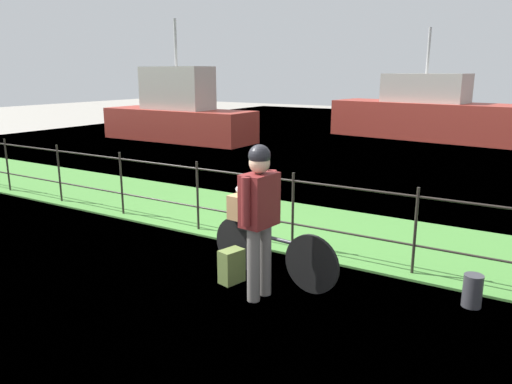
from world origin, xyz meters
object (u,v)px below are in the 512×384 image
at_px(terrier_dog, 247,190).
at_px(moored_boat_mid, 178,114).
at_px(wooden_crate, 245,208).
at_px(mooring_bollard, 472,291).
at_px(bicycle_main, 272,252).
at_px(cyclist_person, 259,209).
at_px(backpack_on_paving, 232,266).
at_px(moored_boat_near, 424,114).

distance_m(terrier_dog, moored_boat_mid, 12.43).
height_order(wooden_crate, mooring_bollard, wooden_crate).
xyz_separation_m(bicycle_main, cyclist_person, (0.12, -0.47, 0.65)).
relative_size(wooden_crate, backpack_on_paving, 0.91).
height_order(bicycle_main, terrier_dog, terrier_dog).
bearing_deg(wooden_crate, cyclist_person, -45.14).
bearing_deg(cyclist_person, backpack_on_paving, 160.75).
distance_m(bicycle_main, terrier_dog, 0.78).
xyz_separation_m(terrier_dog, backpack_on_paving, (0.00, -0.34, -0.85)).
bearing_deg(moored_boat_mid, bicycle_main, -44.73).
bearing_deg(mooring_bollard, bicycle_main, -166.24).
bearing_deg(bicycle_main, cyclist_person, -75.94).
xyz_separation_m(terrier_dog, moored_boat_mid, (-8.67, 8.91, -0.11)).
bearing_deg(backpack_on_paving, terrier_dog, -165.91).
bearing_deg(bicycle_main, moored_boat_near, 96.81).
bearing_deg(cyclist_person, moored_boat_mid, 134.18).
distance_m(cyclist_person, moored_boat_mid, 13.13).
distance_m(backpack_on_paving, mooring_bollard, 2.62).
bearing_deg(bicycle_main, wooden_crate, 173.53).
xyz_separation_m(wooden_crate, backpack_on_paving, (0.03, -0.34, -0.62)).
distance_m(bicycle_main, moored_boat_mid, 12.73).
bearing_deg(mooring_bollard, backpack_on_paving, -161.79).
xyz_separation_m(bicycle_main, wooden_crate, (-0.39, 0.04, 0.46)).
relative_size(wooden_crate, moored_boat_mid, 0.06).
xyz_separation_m(bicycle_main, terrier_dog, (-0.37, 0.04, 0.69)).
bearing_deg(moored_boat_mid, mooring_bollard, -37.07).
bearing_deg(backpack_on_paving, wooden_crate, -161.79).
bearing_deg(backpack_on_paving, bicycle_main, 142.99).
relative_size(cyclist_person, moored_boat_mid, 0.29).
bearing_deg(cyclist_person, moored_boat_near, 97.05).
relative_size(terrier_dog, cyclist_person, 0.19).
relative_size(terrier_dog, backpack_on_paving, 0.80).
bearing_deg(terrier_dog, cyclist_person, -46.41).
relative_size(wooden_crate, mooring_bollard, 1.03).
relative_size(backpack_on_paving, moored_boat_near, 0.06).
bearing_deg(moored_boat_near, cyclist_person, -82.95).
bearing_deg(wooden_crate, moored_boat_mid, 134.14).
height_order(wooden_crate, terrier_dog, terrier_dog).
bearing_deg(bicycle_main, terrier_dog, 173.53).
relative_size(mooring_bollard, moored_boat_mid, 0.06).
bearing_deg(backpack_on_paving, mooring_bollard, 121.89).
distance_m(bicycle_main, moored_boat_near, 14.22).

